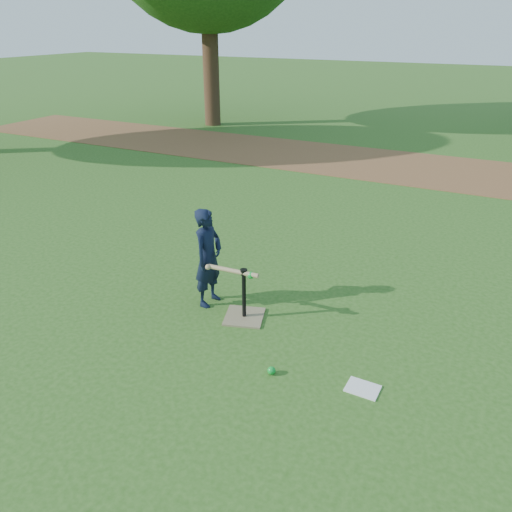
% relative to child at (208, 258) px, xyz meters
% --- Properties ---
extents(ground, '(80.00, 80.00, 0.00)m').
position_rel_child_xyz_m(ground, '(0.16, -0.23, -0.59)').
color(ground, '#285116').
rests_on(ground, ground).
extents(dirt_strip, '(24.00, 3.00, 0.01)m').
position_rel_child_xyz_m(dirt_strip, '(0.16, 7.27, -0.59)').
color(dirt_strip, brown).
rests_on(dirt_strip, ground).
extents(child, '(0.30, 0.44, 1.19)m').
position_rel_child_xyz_m(child, '(0.00, 0.00, 0.00)').
color(child, black).
rests_on(child, ground).
extents(wiffle_ball_ground, '(0.08, 0.08, 0.08)m').
position_rel_child_xyz_m(wiffle_ball_ground, '(1.23, -0.90, -0.55)').
color(wiffle_ball_ground, '#0D982B').
rests_on(wiffle_ball_ground, ground).
extents(clipboard, '(0.31, 0.24, 0.01)m').
position_rel_child_xyz_m(clipboard, '(2.07, -0.72, -0.59)').
color(clipboard, white).
rests_on(clipboard, ground).
extents(batting_tee, '(0.54, 0.54, 0.61)m').
position_rel_child_xyz_m(batting_tee, '(0.53, -0.12, -0.48)').
color(batting_tee, '#817252').
rests_on(batting_tee, ground).
extents(swing_action, '(0.63, 0.13, 0.08)m').
position_rel_child_xyz_m(swing_action, '(0.42, -0.14, -0.02)').
color(swing_action, tan).
rests_on(swing_action, ground).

